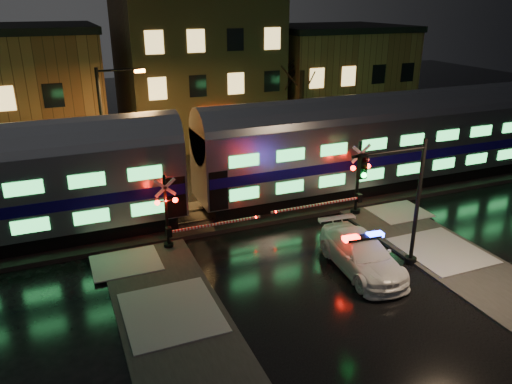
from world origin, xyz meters
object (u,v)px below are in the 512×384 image
(crossing_signal_left, at_px, (175,219))
(traffic_light, at_px, (401,203))
(police_car, at_px, (362,254))
(crossing_signal_right, at_px, (353,187))
(streetlight, at_px, (108,129))

(crossing_signal_left, bearing_deg, traffic_light, -33.04)
(police_car, distance_m, crossing_signal_left, 8.76)
(crossing_signal_right, distance_m, streetlight, 13.81)
(crossing_signal_right, xyz_separation_m, traffic_light, (-1.28, -5.57, 1.37))
(police_car, bearing_deg, traffic_light, -10.20)
(crossing_signal_left, bearing_deg, crossing_signal_right, 0.07)
(traffic_light, bearing_deg, police_car, 162.08)
(crossing_signal_right, xyz_separation_m, streetlight, (-11.75, 6.69, 2.79))
(streetlight, bearing_deg, traffic_light, -49.48)
(traffic_light, height_order, streetlight, streetlight)
(crossing_signal_right, bearing_deg, streetlight, 150.35)
(police_car, xyz_separation_m, traffic_light, (1.51, -0.40, 2.33))
(crossing_signal_left, distance_m, traffic_light, 10.32)
(crossing_signal_left, bearing_deg, police_car, -36.23)
(traffic_light, xyz_separation_m, streetlight, (-10.48, 12.26, 1.42))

